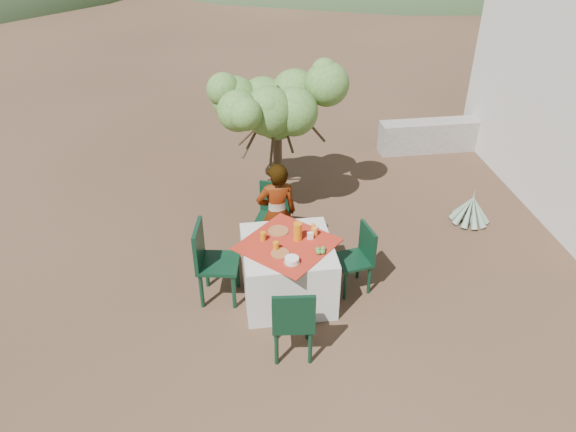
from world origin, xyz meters
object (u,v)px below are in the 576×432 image
object	(u,v)px
chair_near	(293,320)
person	(277,214)
chair_right	(359,256)
table	(288,270)
agave	(471,210)
chair_left	(211,259)
chair_far	(274,213)
juice_pitcher	(298,231)
shrub_tree	(281,111)

from	to	relation	value
chair_near	person	xyz separation A→B (m)	(0.05, 1.70, 0.18)
chair_near	chair_right	distance (m)	1.38
table	person	world-z (taller)	person
chair_near	chair_right	bearing A→B (deg)	-127.22
chair_right	agave	xyz separation A→B (m)	(1.95, 1.18, -0.27)
chair_left	person	world-z (taller)	person
chair_far	juice_pitcher	size ratio (longest dim) A/B	4.12
table	chair_far	xyz separation A→B (m)	(-0.04, 1.06, 0.12)
chair_far	person	bearing A→B (deg)	-67.88
chair_near	agave	distance (m)	3.64
chair_left	chair_near	bearing A→B (deg)	-133.40
table	agave	distance (m)	3.07
shrub_tree	chair_far	bearing A→B (deg)	-103.80
chair_left	agave	bearing A→B (deg)	-63.13
chair_far	agave	size ratio (longest dim) A/B	1.52
agave	table	bearing A→B (deg)	-156.52
chair_right	juice_pitcher	xyz separation A→B (m)	(-0.73, 0.02, 0.40)
chair_right	person	xyz separation A→B (m)	(-0.89, 0.69, 0.23)
chair_far	juice_pitcher	bearing A→B (deg)	-59.29
juice_pitcher	person	bearing A→B (deg)	103.49
chair_left	agave	world-z (taller)	chair_left
chair_near	person	world-z (taller)	person
chair_near	chair_right	xyz separation A→B (m)	(0.94, 1.01, -0.04)
chair_left	person	bearing A→B (deg)	-43.51
table	juice_pitcher	xyz separation A→B (m)	(0.13, 0.07, 0.49)
agave	chair_right	bearing A→B (deg)	-148.98
chair_far	shrub_tree	bearing A→B (deg)	97.54
shrub_tree	agave	size ratio (longest dim) A/B	3.29
chair_left	shrub_tree	distance (m)	2.37
person	table	bearing A→B (deg)	87.80
agave	shrub_tree	bearing A→B (deg)	163.71
table	juice_pitcher	size ratio (longest dim) A/B	5.94
chair_right	table	bearing A→B (deg)	-97.83
chair_left	chair_right	size ratio (longest dim) A/B	1.18
chair_far	agave	bearing A→B (deg)	24.61
chair_left	shrub_tree	xyz separation A→B (m)	(1.07, 1.88, 0.98)
chair_left	juice_pitcher	distance (m)	1.05
table	chair_near	size ratio (longest dim) A/B	1.40
table	juice_pitcher	world-z (taller)	juice_pitcher
person	agave	distance (m)	2.93
shrub_tree	table	bearing A→B (deg)	-95.47
chair_far	person	world-z (taller)	person
person	shrub_tree	world-z (taller)	shrub_tree
juice_pitcher	shrub_tree	bearing A→B (deg)	88.06
shrub_tree	agave	bearing A→B (deg)	-16.29
table	chair_left	size ratio (longest dim) A/B	1.30
table	person	distance (m)	0.80
chair_near	shrub_tree	xyz separation A→B (m)	(0.27, 2.95, 1.02)
table	chair_near	xyz separation A→B (m)	(-0.08, -0.97, 0.13)
chair_right	agave	bearing A→B (deg)	110.16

